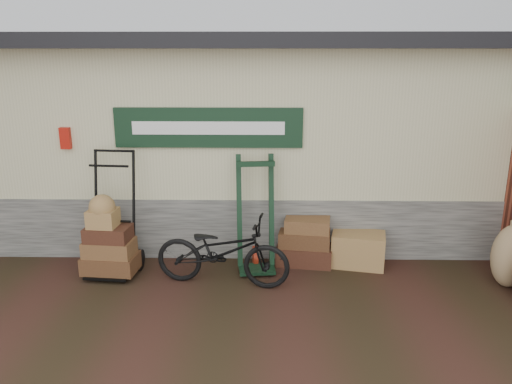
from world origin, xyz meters
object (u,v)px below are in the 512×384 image
wicker_hamper (358,249)px  porter_trolley (112,212)px  bicycle (222,248)px  suitcase_stack (305,240)px  green_barrow (256,214)px

wicker_hamper → porter_trolley: bearing=-175.8°
wicker_hamper → bicycle: bearing=-161.0°
suitcase_stack → porter_trolley: bearing=-173.2°
wicker_hamper → suitcase_stack: bearing=175.2°
green_barrow → wicker_hamper: size_ratio=2.20×
green_barrow → wicker_hamper: 1.57m
green_barrow → suitcase_stack: size_ratio=2.05×
porter_trolley → green_barrow: (1.95, 0.11, -0.05)m
porter_trolley → suitcase_stack: (2.65, 0.31, -0.51)m
porter_trolley → wicker_hamper: bearing=9.5°
bicycle → wicker_hamper: bearing=-61.5°
porter_trolley → green_barrow: porter_trolley is taller
porter_trolley → bicycle: (1.52, -0.40, -0.34)m
bicycle → suitcase_stack: bearing=-48.2°
green_barrow → wicker_hamper: green_barrow is taller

